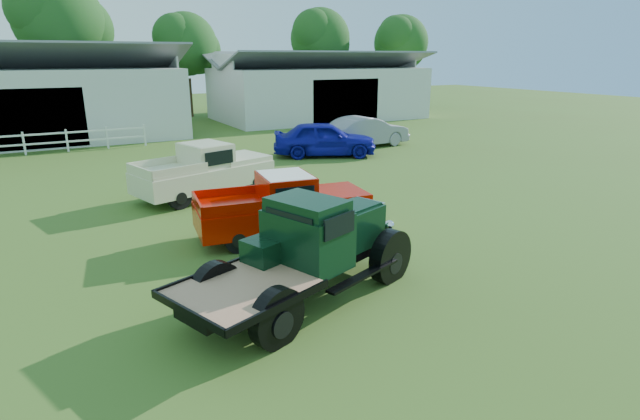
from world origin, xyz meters
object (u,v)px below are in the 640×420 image
red_pickup (283,205)px  misc_car_grey (366,132)px  vintage_flatbed (304,250)px  misc_car_blue (325,139)px  white_pickup (204,171)px

red_pickup → misc_car_grey: bearing=55.0°
vintage_flatbed → misc_car_blue: 15.78m
red_pickup → misc_car_grey: 15.17m
vintage_flatbed → red_pickup: size_ratio=1.10×
white_pickup → misc_car_grey: (10.94, 5.98, -0.10)m
vintage_flatbed → white_pickup: 8.97m
vintage_flatbed → red_pickup: vintage_flatbed is taller
misc_car_blue → misc_car_grey: 3.64m
misc_car_blue → misc_car_grey: misc_car_blue is taller
white_pickup → red_pickup: bearing=-98.1°
red_pickup → misc_car_blue: size_ratio=0.96×
vintage_flatbed → white_pickup: size_ratio=1.06×
white_pickup → misc_car_blue: bearing=15.4°
misc_car_blue → white_pickup: bearing=146.0°
vintage_flatbed → misc_car_grey: size_ratio=1.07×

